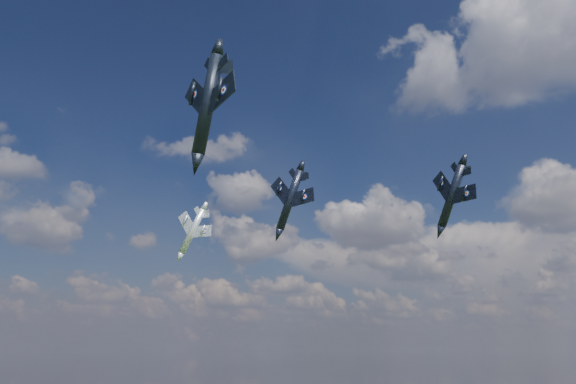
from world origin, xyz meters
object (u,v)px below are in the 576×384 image
Objects in this scene: jet_right_navy at (208,104)px; jet_lead_navy at (290,200)px; jet_high_navy at (452,196)px; jet_left_silver at (192,231)px.

jet_lead_navy is at bearing 121.65° from jet_right_navy.
jet_right_navy is 1.02× the size of jet_high_navy.
jet_left_silver is (-48.40, -14.81, -2.14)m from jet_high_navy.
jet_lead_navy is at bearing -25.96° from jet_left_silver.
jet_right_navy is at bearing -52.99° from jet_left_silver.
jet_high_navy is 1.13× the size of jet_left_silver.
jet_lead_navy is 0.89× the size of jet_high_navy.
jet_right_navy reaches higher than jet_lead_navy.
jet_high_navy is (6.53, 49.98, -0.83)m from jet_right_navy.
jet_left_silver is at bearing 165.44° from jet_lead_navy.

